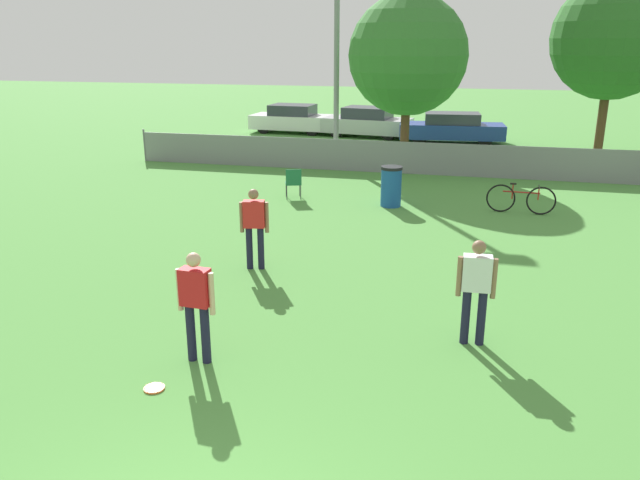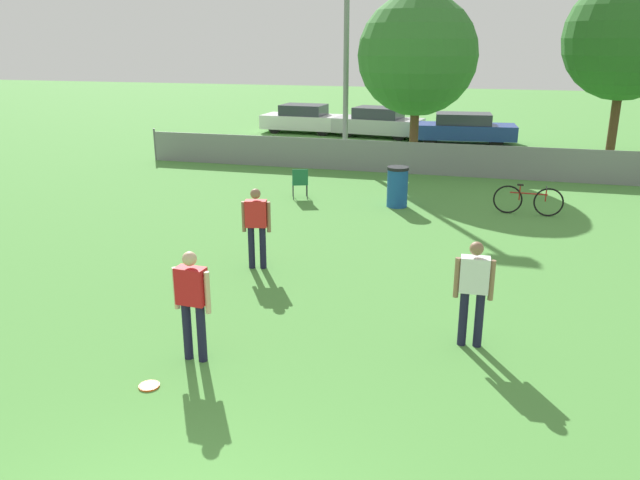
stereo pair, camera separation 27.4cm
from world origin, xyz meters
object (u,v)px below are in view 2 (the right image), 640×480
object	(u,v)px
frisbee_disc	(149,386)
parked_car_white	(304,119)
player_thrower_red	(256,223)
folding_chair_sideline	(300,181)
player_receiver_white	(474,287)
tree_far_right	(626,39)
player_defender_red	(192,298)
trash_bin	(397,187)
parked_car_silver	(378,122)
light_pole	(347,22)
tree_near_pole	(417,55)
parked_car_blue	(463,128)
bicycle_sideline	(528,200)

from	to	relation	value
frisbee_disc	parked_car_white	xyz separation A→B (m)	(-5.03, 23.69, 0.66)
player_thrower_red	folding_chair_sideline	size ratio (longest dim) A/B	1.85
player_receiver_white	frisbee_disc	distance (m)	4.78
frisbee_disc	tree_far_right	bearing A→B (deg)	65.67
player_defender_red	trash_bin	size ratio (longest dim) A/B	1.47
frisbee_disc	trash_bin	size ratio (longest dim) A/B	0.25
parked_car_silver	player_thrower_red	bearing A→B (deg)	-78.88
light_pole	folding_chair_sideline	distance (m)	7.75
tree_near_pole	player_defender_red	distance (m)	15.85
tree_near_pole	player_thrower_red	size ratio (longest dim) A/B	3.66
light_pole	parked_car_blue	xyz separation A→B (m)	(4.10, 5.48, -4.38)
tree_near_pole	parked_car_blue	world-z (taller)	tree_near_pole
tree_far_right	player_receiver_white	distance (m)	17.05
frisbee_disc	trash_bin	world-z (taller)	trash_bin
trash_bin	parked_car_blue	distance (m)	11.98
tree_near_pole	parked_car_blue	bearing A→B (deg)	76.08
tree_near_pole	parked_car_silver	xyz separation A→B (m)	(-2.56, 6.87, -3.23)
frisbee_disc	parked_car_silver	size ratio (longest dim) A/B	0.06
tree_far_right	folding_chair_sideline	distance (m)	13.03
light_pole	parked_car_white	size ratio (longest dim) A/B	2.07
bicycle_sideline	parked_car_silver	size ratio (longest dim) A/B	0.41
tree_far_right	trash_bin	size ratio (longest dim) A/B	5.93
parked_car_silver	parked_car_blue	world-z (taller)	parked_car_silver
trash_bin	folding_chair_sideline	bearing A→B (deg)	176.76
light_pole	tree_near_pole	distance (m)	2.91
player_thrower_red	frisbee_disc	size ratio (longest dim) A/B	5.94
player_defender_red	frisbee_disc	distance (m)	1.30
parked_car_white	parked_car_blue	bearing A→B (deg)	-7.53
parked_car_blue	tree_near_pole	bearing A→B (deg)	-109.29
tree_near_pole	parked_car_white	bearing A→B (deg)	131.27
folding_chair_sideline	tree_far_right	bearing A→B (deg)	-159.90
trash_bin	parked_car_blue	size ratio (longest dim) A/B	0.24
light_pole	player_thrower_red	distance (m)	12.81
trash_bin	bicycle_sideline	bearing A→B (deg)	0.94
tree_far_right	bicycle_sideline	bearing A→B (deg)	-111.42
player_defender_red	parked_car_white	world-z (taller)	player_defender_red
tree_far_right	parked_car_blue	world-z (taller)	tree_far_right
player_thrower_red	parked_car_silver	size ratio (longest dim) A/B	0.38
light_pole	parked_car_blue	world-z (taller)	light_pole
tree_near_pole	player_thrower_red	distance (m)	12.19
parked_car_white	parked_car_silver	xyz separation A→B (m)	(3.85, -0.43, 0.00)
parked_car_white	trash_bin	bearing A→B (deg)	-60.31
tree_far_right	player_thrower_red	distance (m)	16.64
tree_far_right	parked_car_silver	world-z (taller)	tree_far_right
player_receiver_white	player_thrower_red	size ratio (longest dim) A/B	1.00
light_pole	bicycle_sideline	distance (m)	10.20
player_receiver_white	parked_car_silver	xyz separation A→B (m)	(-5.23, 20.90, -0.28)
player_receiver_white	trash_bin	bearing A→B (deg)	103.62
player_thrower_red	parked_car_silver	distance (m)	18.61
bicycle_sideline	player_defender_red	bearing A→B (deg)	-114.87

